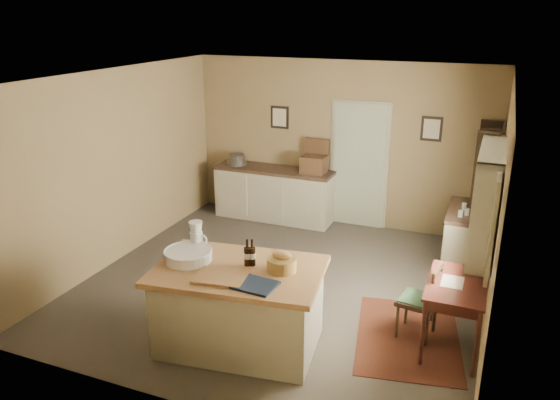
# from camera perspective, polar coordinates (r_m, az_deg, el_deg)

# --- Properties ---
(ground) EXTENTS (5.00, 5.00, 0.00)m
(ground) POSITION_cam_1_polar(r_m,az_deg,el_deg) (7.29, 0.25, -8.80)
(ground) COLOR brown
(ground) RESTS_ON ground
(wall_back) EXTENTS (5.00, 0.10, 2.70)m
(wall_back) POSITION_cam_1_polar(r_m,az_deg,el_deg) (9.05, 6.21, 5.84)
(wall_back) COLOR #947A51
(wall_back) RESTS_ON ground
(wall_front) EXTENTS (5.00, 0.10, 2.70)m
(wall_front) POSITION_cam_1_polar(r_m,az_deg,el_deg) (4.71, -11.26, -7.37)
(wall_front) COLOR #947A51
(wall_front) RESTS_ON ground
(wall_left) EXTENTS (0.10, 5.00, 2.70)m
(wall_left) POSITION_cam_1_polar(r_m,az_deg,el_deg) (8.00, -16.62, 3.36)
(wall_left) COLOR #947A51
(wall_left) RESTS_ON ground
(wall_right) EXTENTS (0.10, 5.00, 2.70)m
(wall_right) POSITION_cam_1_polar(r_m,az_deg,el_deg) (6.33, 21.78, -1.37)
(wall_right) COLOR #947A51
(wall_right) RESTS_ON ground
(ceiling) EXTENTS (5.00, 5.00, 0.00)m
(ceiling) POSITION_cam_1_polar(r_m,az_deg,el_deg) (6.48, 0.28, 12.78)
(ceiling) COLOR silver
(ceiling) RESTS_ON wall_back
(door) EXTENTS (0.97, 0.06, 2.11)m
(door) POSITION_cam_1_polar(r_m,az_deg,el_deg) (9.01, 8.23, 3.76)
(door) COLOR #BAC2A1
(door) RESTS_ON ground
(framed_prints) EXTENTS (2.82, 0.02, 0.38)m
(framed_prints) POSITION_cam_1_polar(r_m,az_deg,el_deg) (8.90, 7.51, 8.00)
(framed_prints) COLOR black
(framed_prints) RESTS_ON ground
(window) EXTENTS (0.25, 1.99, 1.12)m
(window) POSITION_cam_1_polar(r_m,az_deg,el_deg) (6.07, 21.24, -0.13)
(window) COLOR beige
(window) RESTS_ON ground
(work_island) EXTENTS (1.87, 1.35, 1.20)m
(work_island) POSITION_cam_1_polar(r_m,az_deg,el_deg) (5.89, -4.36, -10.85)
(work_island) COLOR beige
(work_island) RESTS_ON ground
(sideboard) EXTENTS (2.05, 0.58, 1.18)m
(sideboard) POSITION_cam_1_polar(r_m,az_deg,el_deg) (9.34, -0.57, 0.84)
(sideboard) COLOR beige
(sideboard) RESTS_ON ground
(rug) EXTENTS (1.37, 1.77, 0.01)m
(rug) POSITION_cam_1_polar(r_m,az_deg,el_deg) (6.39, 13.21, -13.77)
(rug) COLOR #4B2513
(rug) RESTS_ON ground
(writing_desk) EXTENTS (0.59, 0.97, 0.82)m
(writing_desk) POSITION_cam_1_polar(r_m,az_deg,el_deg) (6.02, 17.96, -9.02)
(writing_desk) COLOR #3D1812
(writing_desk) RESTS_ON ground
(desk_chair) EXTENTS (0.45, 0.45, 0.86)m
(desk_chair) POSITION_cam_1_polar(r_m,az_deg,el_deg) (6.24, 14.18, -10.18)
(desk_chair) COLOR black
(desk_chair) RESTS_ON ground
(right_cabinet) EXTENTS (0.60, 1.08, 0.99)m
(right_cabinet) POSITION_cam_1_polar(r_m,az_deg,el_deg) (7.87, 19.06, -4.06)
(right_cabinet) COLOR beige
(right_cabinet) RESTS_ON ground
(shelving_unit) EXTENTS (0.33, 0.87, 1.93)m
(shelving_unit) POSITION_cam_1_polar(r_m,az_deg,el_deg) (8.35, 20.79, 0.76)
(shelving_unit) COLOR black
(shelving_unit) RESTS_ON ground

